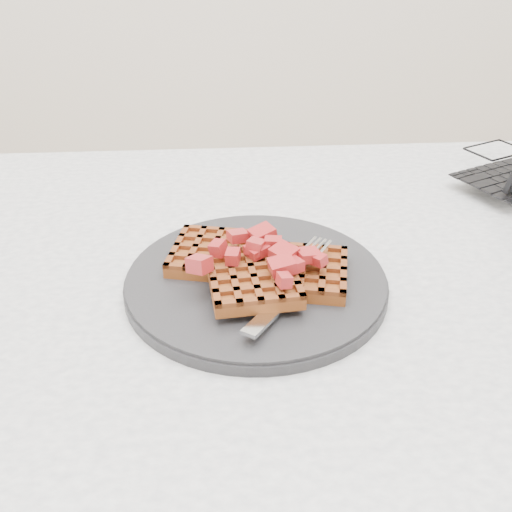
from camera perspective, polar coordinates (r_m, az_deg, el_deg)
The scene contains 5 objects.
table at distance 0.75m, azimuth 12.07°, elevation -8.37°, with size 1.20×0.80×0.75m.
plate at distance 0.63m, azimuth -0.00°, elevation -2.48°, with size 0.29×0.29×0.02m, color black.
waffles at distance 0.62m, azimuth 0.04°, elevation -1.19°, with size 0.21×0.18×0.03m.
strawberry_pile at distance 0.61m, azimuth 0.00°, elevation 1.13°, with size 0.15×0.15×0.02m, color maroon, non-canonical shape.
fork at distance 0.59m, azimuth 3.84°, elevation -3.06°, with size 0.02×0.18×0.02m, color silver, non-canonical shape.
Camera 1 is at (-0.19, -0.55, 1.11)m, focal length 40.00 mm.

